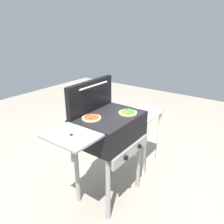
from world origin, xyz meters
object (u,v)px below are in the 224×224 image
(grill, at_px, (108,130))
(pizza_veggie, at_px, (128,112))
(topping_bowl_far, at_px, (146,108))
(topping_bowl_near, at_px, (145,113))
(pizza_pepperoni, at_px, (91,118))
(prep_table, at_px, (142,128))

(grill, relative_size, pizza_veggie, 5.46)
(pizza_veggie, distance_m, topping_bowl_far, 0.63)
(grill, bearing_deg, topping_bowl_far, 0.37)
(topping_bowl_near, relative_size, topping_bowl_far, 0.95)
(pizza_pepperoni, bearing_deg, pizza_veggie, -32.93)
(pizza_pepperoni, height_order, topping_bowl_near, pizza_pepperoni)
(pizza_pepperoni, distance_m, topping_bowl_far, 0.92)
(pizza_pepperoni, distance_m, prep_table, 0.90)
(grill, xyz_separation_m, prep_table, (0.67, 0.00, -0.24))
(grill, relative_size, topping_bowl_far, 8.23)
(prep_table, xyz_separation_m, topping_bowl_near, (-0.04, -0.05, 0.22))
(topping_bowl_near, bearing_deg, pizza_veggie, -172.32)
(prep_table, relative_size, topping_bowl_near, 6.51)
(grill, relative_size, pizza_pepperoni, 5.51)
(pizza_veggie, relative_size, topping_bowl_far, 1.51)
(grill, distance_m, prep_table, 0.71)
(pizza_veggie, bearing_deg, topping_bowl_near, 7.68)
(pizza_veggie, relative_size, prep_table, 0.24)
(topping_bowl_near, bearing_deg, prep_table, 49.38)
(topping_bowl_near, xyz_separation_m, topping_bowl_far, (0.13, 0.05, 0.00))
(topping_bowl_far, bearing_deg, prep_table, -179.67)
(pizza_pepperoni, distance_m, topping_bowl_near, 0.79)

